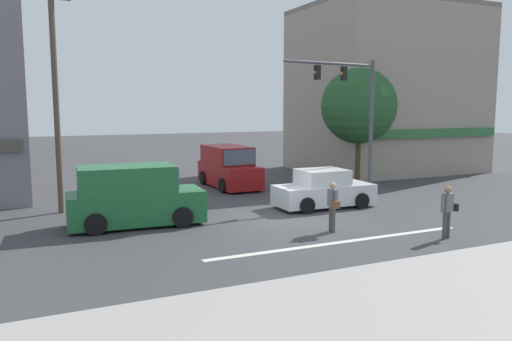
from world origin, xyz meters
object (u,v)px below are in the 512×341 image
Objects in this scene: street_tree at (359,106)px; utility_pole_near_left at (56,99)px; van_parked_curbside at (133,197)px; pedestrian_mid_crossing at (333,204)px; traffic_light_mast at (355,106)px; van_approaching_near at (228,168)px; sedan_crossing_rightbound at (324,190)px; utility_pole_far_right at (359,106)px; pedestrian_foreground_with_bag at (448,209)px.

utility_pole_near_left is at bearing -174.35° from street_tree.
van_parked_curbside is 6.85m from pedestrian_mid_crossing.
traffic_light_mast reaches higher than van_approaching_near.
sedan_crossing_rightbound is (9.92, -3.42, -3.72)m from utility_pole_near_left.
utility_pole_far_right is at bearing 44.53° from sedan_crossing_rightbound.
street_tree reaches higher than van_parked_curbside.
van_parked_curbside is (-10.05, -1.08, -3.17)m from traffic_light_mast.
utility_pole_far_right is 1.29× the size of traffic_light_mast.
pedestrian_mid_crossing is at bearing -131.88° from traffic_light_mast.
street_tree is 3.72× the size of pedestrian_mid_crossing.
van_parked_curbside is at bearing -156.61° from utility_pole_far_right.
utility_pole_near_left is (-15.20, -1.50, 0.27)m from street_tree.
traffic_light_mast is at bearing 6.15° from van_parked_curbside.
pedestrian_foreground_with_bag is at bearing -81.63° from sedan_crossing_rightbound.
traffic_light_mast is at bearing 48.12° from pedestrian_mid_crossing.
van_parked_curbside reaches higher than pedestrian_foreground_with_bag.
traffic_light_mast is at bearing 78.30° from pedestrian_foreground_with_bag.
utility_pole_near_left reaches higher than street_tree.
van_parked_curbside is 7.77m from sedan_crossing_rightbound.
traffic_light_mast is at bearing 26.04° from sedan_crossing_rightbound.
traffic_light_mast is 7.18m from pedestrian_mid_crossing.
van_approaching_near is 12.63m from pedestrian_foreground_with_bag.
van_approaching_near is 2.76× the size of pedestrian_foreground_with_bag.
van_parked_curbside is 1.14× the size of sedan_crossing_rightbound.
sedan_crossing_rightbound is at bearing 61.48° from pedestrian_mid_crossing.
pedestrian_mid_crossing is (-0.38, -10.22, -0.05)m from van_approaching_near.
street_tree is 4.84m from traffic_light_mast.
utility_pole_near_left reaches higher than van_approaching_near.
utility_pole_far_right is 1.74× the size of van_approaching_near.
utility_pole_far_right is 8.39m from van_approaching_near.
pedestrian_mid_crossing is at bearing -118.52° from sedan_crossing_rightbound.
utility_pole_far_right is 4.81× the size of pedestrian_mid_crossing.
sedan_crossing_rightbound is (7.76, -0.04, -0.29)m from van_parked_curbside.
utility_pole_far_right is at bearing -3.80° from van_approaching_near.
van_parked_curbside is at bearing -133.30° from van_approaching_near.
traffic_light_mast is 7.79m from pedestrian_foreground_with_bag.
sedan_crossing_rightbound is 2.48× the size of pedestrian_foreground_with_bag.
traffic_light_mast is 10.60m from van_parked_curbside.
utility_pole_near_left is at bearing 138.27° from pedestrian_mid_crossing.
street_tree is 1.34× the size of van_approaching_near.
pedestrian_mid_crossing reaches higher than sedan_crossing_rightbound.
street_tree reaches higher than pedestrian_foreground_with_bag.
street_tree is 1.32× the size of van_parked_curbside.
traffic_light_mast is 3.71× the size of pedestrian_mid_crossing.
van_approaching_near is at bearing 125.57° from traffic_light_mast.
van_approaching_near is (-7.76, 0.52, -3.16)m from utility_pole_far_right.
traffic_light_mast is at bearing -10.67° from utility_pole_near_left.
street_tree is 0.73× the size of utility_pole_near_left.
utility_pole_near_left is at bearing 160.96° from sedan_crossing_rightbound.
sedan_crossing_rightbound is 5.89m from pedestrian_foreground_with_bag.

